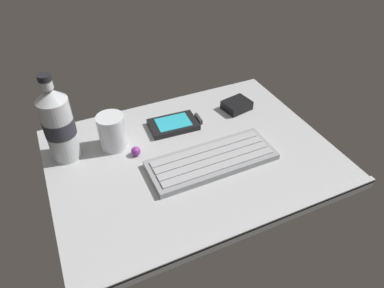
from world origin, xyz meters
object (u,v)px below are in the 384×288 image
at_px(juice_cup, 112,133).
at_px(water_bottle, 58,124).
at_px(charger_block, 237,105).
at_px(keyboard, 212,160).
at_px(handheld_device, 176,124).
at_px(trackball_mouse, 136,151).

bearing_deg(juice_cup, water_bottle, 173.50).
bearing_deg(charger_block, juice_cup, -177.28).
distance_m(keyboard, handheld_device, 0.16).
xyz_separation_m(keyboard, handheld_device, (-0.02, 0.16, -0.00)).
bearing_deg(handheld_device, juice_cup, -175.69).
bearing_deg(water_bottle, juice_cup, -6.50).
bearing_deg(water_bottle, charger_block, 0.52).
xyz_separation_m(water_bottle, trackball_mouse, (0.14, -0.06, -0.08)).
xyz_separation_m(keyboard, juice_cup, (-0.18, 0.15, 0.03)).
relative_size(juice_cup, charger_block, 1.21).
height_order(charger_block, trackball_mouse, charger_block).
height_order(juice_cup, trackball_mouse, juice_cup).
height_order(handheld_device, trackball_mouse, trackball_mouse).
bearing_deg(water_bottle, keyboard, -28.71).
distance_m(charger_block, trackball_mouse, 0.31).
bearing_deg(juice_cup, keyboard, -38.65).
bearing_deg(trackball_mouse, juice_cup, 125.41).
bearing_deg(trackball_mouse, keyboard, -32.93).
xyz_separation_m(keyboard, charger_block, (0.16, 0.16, 0.00)).
distance_m(keyboard, charger_block, 0.23).
height_order(water_bottle, trackball_mouse, water_bottle).
relative_size(handheld_device, charger_block, 1.87).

